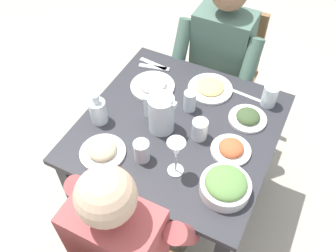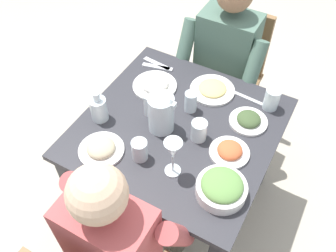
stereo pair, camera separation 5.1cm
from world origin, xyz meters
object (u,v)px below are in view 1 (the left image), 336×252
object	(u,v)px
chair_near	(224,68)
water_glass_near_right	(142,151)
oil_carafe	(98,112)
plate_rice_curry	(231,149)
water_glass_far_right	(200,129)
plate_beans	(102,151)
plate_yoghurt	(153,85)
diner_far	(132,233)
plate_dolmas	(248,117)
dining_table	(178,141)
wine_glass	(176,151)
plate_fries	(210,88)
water_pitcher	(161,113)
water_glass_far_left	(270,96)
diner_near	(214,69)
salad_bowl	(225,185)
water_glass_center	(189,101)

from	to	relation	value
chair_near	water_glass_near_right	xyz separation A→B (m)	(0.04, 0.98, 0.27)
chair_near	oil_carafe	size ratio (longest dim) A/B	5.32
plate_rice_curry	water_glass_far_right	world-z (taller)	water_glass_far_right
plate_beans	plate_yoghurt	size ratio (longest dim) A/B	0.89
oil_carafe	plate_yoghurt	bearing A→B (deg)	-110.62
diner_far	plate_dolmas	xyz separation A→B (m)	(-0.23, -0.71, 0.09)
dining_table	wine_glass	bearing A→B (deg)	112.23
plate_beans	plate_fries	bearing A→B (deg)	-114.67
water_pitcher	water_glass_far_left	world-z (taller)	water_pitcher
water_pitcher	water_glass_far_left	xyz separation A→B (m)	(-0.40, -0.37, -0.04)
diner_far	water_glass_near_right	xyz separation A→B (m)	(0.11, -0.29, 0.13)
diner_near	water_pitcher	bearing A→B (deg)	85.72
plate_dolmas	salad_bowl	bearing A→B (deg)	95.42
plate_yoghurt	water_glass_center	size ratio (longest dim) A/B	2.14
salad_bowl	water_glass_center	size ratio (longest dim) A/B	1.94
oil_carafe	water_glass_far_left	bearing A→B (deg)	-145.98
plate_rice_curry	diner_near	bearing A→B (deg)	-62.59
wine_glass	plate_yoghurt	bearing A→B (deg)	-51.32
diner_near	plate_yoghurt	xyz separation A→B (m)	(0.21, 0.36, 0.09)
diner_far	water_glass_far_left	size ratio (longest dim) A/B	10.34
plate_rice_curry	water_glass_far_left	bearing A→B (deg)	-99.97
chair_near	water_glass_far_left	xyz separation A→B (m)	(-0.36, 0.41, 0.28)
chair_near	oil_carafe	world-z (taller)	oil_carafe
diner_far	plate_yoghurt	xyz separation A→B (m)	(0.29, -0.71, 0.09)
plate_rice_curry	plate_yoghurt	size ratio (longest dim) A/B	0.78
diner_near	oil_carafe	size ratio (longest dim) A/B	7.11
plate_rice_curry	water_glass_center	world-z (taller)	water_glass_center
plate_beans	oil_carafe	xyz separation A→B (m)	(0.12, -0.16, 0.04)
plate_dolmas	plate_yoghurt	world-z (taller)	plate_yoghurt
water_glass_far_left	water_glass_far_right	xyz separation A→B (m)	(0.22, 0.35, -0.01)
chair_near	water_pitcher	bearing A→B (deg)	86.83
water_glass_far_left	water_glass_near_right	world-z (taller)	water_glass_far_left
dining_table	salad_bowl	distance (m)	0.43
diner_far	plate_rice_curry	world-z (taller)	diner_far
water_pitcher	wine_glass	bearing A→B (deg)	130.98
dining_table	plate_rice_curry	bearing A→B (deg)	172.74
water_glass_center	water_pitcher	bearing A→B (deg)	69.15
diner_far	water_pitcher	size ratio (longest dim) A/B	6.16
dining_table	plate_yoghurt	xyz separation A→B (m)	(0.23, -0.18, 0.14)
plate_dolmas	wine_glass	xyz separation A→B (m)	(0.18, 0.42, 0.12)
plate_beans	water_glass_near_right	distance (m)	0.18
water_glass_far_left	water_glass_center	size ratio (longest dim) A/B	1.06
salad_bowl	oil_carafe	xyz separation A→B (m)	(0.67, -0.10, 0.01)
diner_near	water_glass_near_right	distance (m)	0.79
chair_near	water_glass_center	xyz separation A→B (m)	(-0.02, 0.62, 0.27)
diner_near	plate_fries	xyz separation A→B (m)	(-0.06, 0.24, 0.09)
dining_table	diner_far	world-z (taller)	diner_far
water_glass_center	oil_carafe	bearing A→B (deg)	36.72
dining_table	wine_glass	world-z (taller)	wine_glass
dining_table	diner_near	world-z (taller)	diner_near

